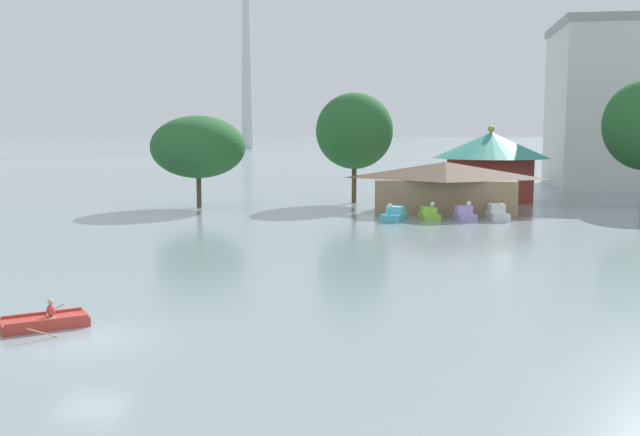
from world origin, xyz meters
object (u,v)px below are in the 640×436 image
at_px(green_roof_pavilion, 490,162).
at_px(shoreline_tree_tall_left, 198,147).
at_px(rowboat_with_rower, 45,322).
at_px(boathouse, 445,186).
at_px(shoreline_tree_mid, 354,131).
at_px(pedal_boat_cyan, 394,215).
at_px(pedal_boat_lime, 429,215).
at_px(pedal_boat_lavender, 465,215).
at_px(pedal_boat_white, 497,213).

bearing_deg(green_roof_pavilion, shoreline_tree_tall_left, -158.99).
relative_size(rowboat_with_rower, boathouse, 0.28).
bearing_deg(shoreline_tree_mid, pedal_boat_cyan, -71.67).
xyz_separation_m(boathouse, shoreline_tree_tall_left, (-23.77, 0.91, 3.47)).
relative_size(boathouse, green_roof_pavilion, 1.08).
bearing_deg(pedal_boat_cyan, pedal_boat_lime, 125.62).
height_order(pedal_boat_cyan, shoreline_tree_tall_left, shoreline_tree_tall_left).
xyz_separation_m(pedal_boat_cyan, shoreline_tree_mid, (-4.98, 15.02, 6.99)).
height_order(pedal_boat_lime, boathouse, boathouse).
bearing_deg(green_roof_pavilion, pedal_boat_lime, -109.73).
xyz_separation_m(green_roof_pavilion, shoreline_tree_tall_left, (-28.75, -11.04, 1.71)).
distance_m(pedal_boat_lavender, shoreline_tree_tall_left, 26.71).
height_order(pedal_boat_lime, pedal_boat_lavender, pedal_boat_lavender).
height_order(pedal_boat_white, green_roof_pavilion, green_roof_pavilion).
bearing_deg(shoreline_tree_tall_left, boathouse, -2.19).
distance_m(pedal_boat_white, shoreline_tree_mid, 19.92).
bearing_deg(shoreline_tree_tall_left, green_roof_pavilion, 21.01).
bearing_deg(shoreline_tree_mid, pedal_boat_lime, -60.62).
distance_m(pedal_boat_cyan, pedal_boat_lavender, 5.96).
relative_size(pedal_boat_lavender, boathouse, 0.20).
xyz_separation_m(rowboat_with_rower, shoreline_tree_tall_left, (-8.05, 42.56, 5.71)).
distance_m(shoreline_tree_tall_left, shoreline_tree_mid, 16.34).
xyz_separation_m(pedal_boat_lavender, green_roof_pavilion, (3.41, 17.53, 3.73)).
height_order(boathouse, shoreline_tree_tall_left, shoreline_tree_tall_left).
height_order(boathouse, green_roof_pavilion, green_roof_pavilion).
xyz_separation_m(rowboat_with_rower, boathouse, (15.72, 41.65, 2.24)).
xyz_separation_m(pedal_boat_lavender, pedal_boat_white, (2.76, 0.95, 0.05)).
xyz_separation_m(pedal_boat_lime, shoreline_tree_mid, (-7.86, 13.97, 7.03)).
bearing_deg(pedal_boat_white, boathouse, -147.05).
bearing_deg(rowboat_with_rower, green_roof_pavilion, -148.91).
bearing_deg(shoreline_tree_mid, green_roof_pavilion, 14.78).
xyz_separation_m(pedal_boat_cyan, pedal_boat_white, (8.58, 2.20, 0.05)).
xyz_separation_m(pedal_boat_lavender, boathouse, (-1.57, 5.58, 1.96)).
bearing_deg(shoreline_tree_mid, pedal_boat_lavender, -51.90).
bearing_deg(pedal_boat_cyan, shoreline_tree_mid, -146.17).
height_order(rowboat_with_rower, shoreline_tree_tall_left, shoreline_tree_tall_left).
relative_size(pedal_boat_lime, shoreline_tree_mid, 0.26).
xyz_separation_m(pedal_boat_white, green_roof_pavilion, (0.66, 16.58, 3.68)).
xyz_separation_m(pedal_boat_cyan, shoreline_tree_tall_left, (-19.51, 7.73, 5.44)).
bearing_deg(pedal_boat_lime, pedal_boat_lavender, 81.18).
distance_m(boathouse, shoreline_tree_mid, 13.33).
distance_m(pedal_boat_white, boathouse, 6.62).
relative_size(pedal_boat_white, shoreline_tree_tall_left, 0.33).
height_order(pedal_boat_cyan, pedal_boat_lavender, pedal_boat_lavender).
bearing_deg(pedal_boat_cyan, pedal_boat_white, 119.86).
height_order(pedal_boat_cyan, pedal_boat_lime, pedal_boat_lime).
xyz_separation_m(boathouse, green_roof_pavilion, (4.98, 11.95, 1.76)).
bearing_deg(shoreline_tree_tall_left, shoreline_tree_mid, 26.64).
relative_size(pedal_boat_lime, pedal_boat_lavender, 1.10).
bearing_deg(shoreline_tree_tall_left, pedal_boat_white, -11.14).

